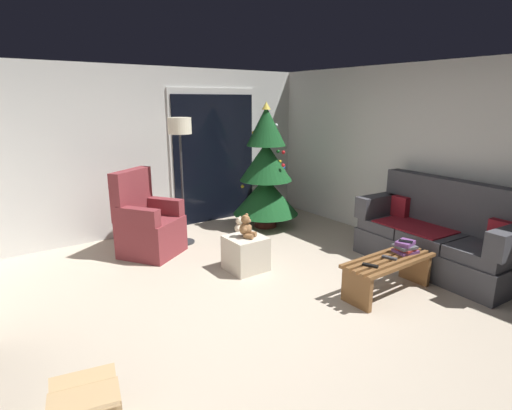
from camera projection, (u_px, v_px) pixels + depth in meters
name	position (u px, v px, depth m)	size (l,w,h in m)	color
ground_plane	(264.00, 307.00, 4.07)	(7.00, 7.00, 0.00)	#B2A38E
wall_back	(144.00, 152.00, 6.16)	(5.72, 0.12, 2.50)	silver
wall_right	(438.00, 159.00, 5.37)	(0.12, 6.00, 2.50)	silver
patio_door_frame	(214.00, 156.00, 6.81)	(1.60, 0.02, 2.20)	silver
patio_door_glass	(215.00, 159.00, 6.81)	(1.50, 0.02, 2.10)	black
couch	(438.00, 237.00, 4.94)	(0.90, 1.98, 1.08)	#3D3D42
coffee_table	(388.00, 270.00, 4.31)	(1.10, 0.40, 0.39)	brown
remote_graphite	(389.00, 258.00, 4.27)	(0.04, 0.16, 0.02)	#333338
remote_black	(370.00, 265.00, 4.07)	(0.04, 0.16, 0.02)	black
book_stack	(405.00, 247.00, 4.44)	(0.27, 0.23, 0.13)	#6B3D7A
cell_phone	(406.00, 241.00, 4.41)	(0.07, 0.14, 0.01)	black
christmas_tree	(266.00, 173.00, 6.46)	(1.05, 1.05, 1.99)	#4C1E19
armchair	(148.00, 225.00, 5.39)	(0.95, 0.95, 1.13)	maroon
floor_lamp	(180.00, 138.00, 5.53)	(0.32, 0.32, 1.78)	#2D2D30
ottoman	(246.00, 253.00, 4.93)	(0.44, 0.44, 0.42)	beige
teddy_bear_chestnut	(246.00, 227.00, 4.84)	(0.21, 0.22, 0.29)	brown
teddy_bear_cream_by_tree	(240.00, 227.00, 6.23)	(0.21, 0.22, 0.29)	beige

